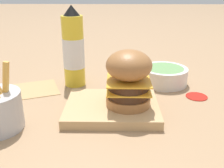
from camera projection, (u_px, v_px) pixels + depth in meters
name	position (u px, v px, depth m)	size (l,w,h in m)	color
ground_plane	(133.00, 121.00, 0.59)	(6.00, 6.00, 0.00)	#9E7A56
serving_board	(112.00, 108.00, 0.63)	(0.22, 0.18, 0.02)	tan
burger	(129.00, 78.00, 0.60)	(0.10, 0.10, 0.13)	#9E6638
ketchup_bottle	(74.00, 50.00, 0.76)	(0.06, 0.06, 0.23)	yellow
side_bowl	(164.00, 75.00, 0.80)	(0.14, 0.14, 0.05)	silver
ketchup_puddle	(197.00, 96.00, 0.71)	(0.06, 0.06, 0.00)	#B21E14
parchment_square	(35.00, 89.00, 0.76)	(0.16, 0.16, 0.00)	tan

